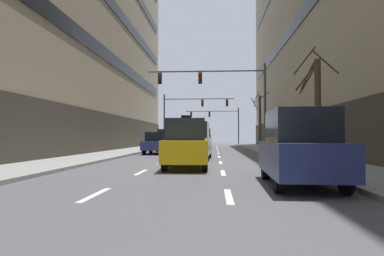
% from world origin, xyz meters
% --- Properties ---
extents(ground_plane, '(120.00, 120.00, 0.00)m').
position_xyz_m(ground_plane, '(0.00, 0.00, 0.00)').
color(ground_plane, '#515156').
extents(sidewalk_left, '(3.35, 80.00, 0.14)m').
position_xyz_m(sidewalk_left, '(-6.26, 0.00, 0.07)').
color(sidewalk_left, gray).
rests_on(sidewalk_left, ground).
extents(sidewalk_right, '(3.35, 80.00, 0.14)m').
position_xyz_m(sidewalk_right, '(6.26, 0.00, 0.07)').
color(sidewalk_right, gray).
rests_on(sidewalk_right, ground).
extents(lane_stripe_l1_s2, '(0.16, 2.00, 0.01)m').
position_xyz_m(lane_stripe_l1_s2, '(-1.53, -8.00, 0.00)').
color(lane_stripe_l1_s2, silver).
rests_on(lane_stripe_l1_s2, ground).
extents(lane_stripe_l1_s3, '(0.16, 2.00, 0.01)m').
position_xyz_m(lane_stripe_l1_s3, '(-1.53, -3.00, 0.00)').
color(lane_stripe_l1_s3, silver).
rests_on(lane_stripe_l1_s3, ground).
extents(lane_stripe_l1_s4, '(0.16, 2.00, 0.01)m').
position_xyz_m(lane_stripe_l1_s4, '(-1.53, 2.00, 0.00)').
color(lane_stripe_l1_s4, silver).
rests_on(lane_stripe_l1_s4, ground).
extents(lane_stripe_l1_s5, '(0.16, 2.00, 0.01)m').
position_xyz_m(lane_stripe_l1_s5, '(-1.53, 7.00, 0.00)').
color(lane_stripe_l1_s5, silver).
rests_on(lane_stripe_l1_s5, ground).
extents(lane_stripe_l1_s6, '(0.16, 2.00, 0.01)m').
position_xyz_m(lane_stripe_l1_s6, '(-1.53, 12.00, 0.00)').
color(lane_stripe_l1_s6, silver).
rests_on(lane_stripe_l1_s6, ground).
extents(lane_stripe_l1_s7, '(0.16, 2.00, 0.01)m').
position_xyz_m(lane_stripe_l1_s7, '(-1.53, 17.00, 0.00)').
color(lane_stripe_l1_s7, silver).
rests_on(lane_stripe_l1_s7, ground).
extents(lane_stripe_l1_s8, '(0.16, 2.00, 0.01)m').
position_xyz_m(lane_stripe_l1_s8, '(-1.53, 22.00, 0.00)').
color(lane_stripe_l1_s8, silver).
rests_on(lane_stripe_l1_s8, ground).
extents(lane_stripe_l1_s9, '(0.16, 2.00, 0.01)m').
position_xyz_m(lane_stripe_l1_s9, '(-1.53, 27.00, 0.00)').
color(lane_stripe_l1_s9, silver).
rests_on(lane_stripe_l1_s9, ground).
extents(lane_stripe_l1_s10, '(0.16, 2.00, 0.01)m').
position_xyz_m(lane_stripe_l1_s10, '(-1.53, 32.00, 0.00)').
color(lane_stripe_l1_s10, silver).
rests_on(lane_stripe_l1_s10, ground).
extents(lane_stripe_l2_s2, '(0.16, 2.00, 0.01)m').
position_xyz_m(lane_stripe_l2_s2, '(1.53, -8.00, 0.00)').
color(lane_stripe_l2_s2, silver).
rests_on(lane_stripe_l2_s2, ground).
extents(lane_stripe_l2_s3, '(0.16, 2.00, 0.01)m').
position_xyz_m(lane_stripe_l2_s3, '(1.53, -3.00, 0.00)').
color(lane_stripe_l2_s3, silver).
rests_on(lane_stripe_l2_s3, ground).
extents(lane_stripe_l2_s4, '(0.16, 2.00, 0.01)m').
position_xyz_m(lane_stripe_l2_s4, '(1.53, 2.00, 0.00)').
color(lane_stripe_l2_s4, silver).
rests_on(lane_stripe_l2_s4, ground).
extents(lane_stripe_l2_s5, '(0.16, 2.00, 0.01)m').
position_xyz_m(lane_stripe_l2_s5, '(1.53, 7.00, 0.00)').
color(lane_stripe_l2_s5, silver).
rests_on(lane_stripe_l2_s5, ground).
extents(lane_stripe_l2_s6, '(0.16, 2.00, 0.01)m').
position_xyz_m(lane_stripe_l2_s6, '(1.53, 12.00, 0.00)').
color(lane_stripe_l2_s6, silver).
rests_on(lane_stripe_l2_s6, ground).
extents(lane_stripe_l2_s7, '(0.16, 2.00, 0.01)m').
position_xyz_m(lane_stripe_l2_s7, '(1.53, 17.00, 0.00)').
color(lane_stripe_l2_s7, silver).
rests_on(lane_stripe_l2_s7, ground).
extents(lane_stripe_l2_s8, '(0.16, 2.00, 0.01)m').
position_xyz_m(lane_stripe_l2_s8, '(1.53, 22.00, 0.00)').
color(lane_stripe_l2_s8, silver).
rests_on(lane_stripe_l2_s8, ground).
extents(lane_stripe_l2_s9, '(0.16, 2.00, 0.01)m').
position_xyz_m(lane_stripe_l2_s9, '(1.53, 27.00, 0.00)').
color(lane_stripe_l2_s9, silver).
rests_on(lane_stripe_l2_s9, ground).
extents(lane_stripe_l2_s10, '(0.16, 2.00, 0.01)m').
position_xyz_m(lane_stripe_l2_s10, '(1.53, 32.00, 0.00)').
color(lane_stripe_l2_s10, silver).
rests_on(lane_stripe_l2_s10, ground).
extents(taxi_driving_0, '(1.87, 4.23, 1.74)m').
position_xyz_m(taxi_driving_0, '(-0.03, 29.86, 0.77)').
color(taxi_driving_0, black).
rests_on(taxi_driving_0, ground).
extents(car_driving_1, '(1.98, 4.49, 1.67)m').
position_xyz_m(car_driving_1, '(-3.19, 25.93, 0.82)').
color(car_driving_1, black).
rests_on(car_driving_1, ground).
extents(car_driving_2, '(2.03, 4.57, 2.18)m').
position_xyz_m(car_driving_2, '(0.04, 4.42, 1.09)').
color(car_driving_2, black).
rests_on(car_driving_2, ground).
extents(taxi_driving_3, '(1.92, 4.31, 2.23)m').
position_xyz_m(taxi_driving_3, '(0.03, -1.33, 1.03)').
color(taxi_driving_3, black).
rests_on(taxi_driving_3, ground).
extents(taxi_driving_4, '(2.03, 4.62, 2.40)m').
position_xyz_m(taxi_driving_4, '(-0.08, 22.84, 1.10)').
color(taxi_driving_4, black).
rests_on(taxi_driving_4, ground).
extents(car_driving_5, '(1.88, 4.48, 1.68)m').
position_xyz_m(car_driving_5, '(-3.14, 10.68, 0.83)').
color(car_driving_5, black).
rests_on(car_driving_5, ground).
extents(taxi_driving_6, '(1.79, 4.16, 2.17)m').
position_xyz_m(taxi_driving_6, '(-3.09, 15.99, 1.00)').
color(taxi_driving_6, black).
rests_on(taxi_driving_6, ground).
extents(car_parked_0, '(1.89, 4.29, 2.05)m').
position_xyz_m(car_parked_0, '(3.53, -6.22, 1.02)').
color(car_parked_0, black).
rests_on(car_parked_0, ground).
extents(traffic_signal_0, '(8.86, 0.35, 6.67)m').
position_xyz_m(traffic_signal_0, '(1.97, 10.15, 4.87)').
color(traffic_signal_0, '#4C4C51').
rests_on(traffic_signal_0, sidewalk_right).
extents(traffic_signal_1, '(8.71, 0.35, 6.40)m').
position_xyz_m(traffic_signal_1, '(-1.98, 26.66, 4.66)').
color(traffic_signal_1, '#4C4C51').
rests_on(traffic_signal_1, sidewalk_left).
extents(traffic_signal_2, '(8.33, 0.34, 5.69)m').
position_xyz_m(traffic_signal_2, '(1.97, 38.49, 4.18)').
color(traffic_signal_2, '#4C4C51').
rests_on(traffic_signal_2, sidewalk_right).
extents(street_tree_0, '(2.04, 2.04, 5.97)m').
position_xyz_m(street_tree_0, '(5.91, 20.28, 3.08)').
color(street_tree_0, '#4C3823').
rests_on(street_tree_0, sidewalk_right).
extents(street_tree_1, '(1.86, 1.87, 5.58)m').
position_xyz_m(street_tree_1, '(5.90, 0.28, 2.71)').
color(street_tree_1, '#4C3823').
rests_on(street_tree_1, sidewalk_right).
extents(pedestrian_0, '(0.38, 0.42, 1.65)m').
position_xyz_m(pedestrian_0, '(5.18, 4.60, 1.09)').
color(pedestrian_0, brown).
rests_on(pedestrian_0, sidewalk_right).
extents(pedestrian_1, '(0.34, 0.47, 1.56)m').
position_xyz_m(pedestrian_1, '(6.50, 7.37, 1.03)').
color(pedestrian_1, '#383D59').
rests_on(pedestrian_1, sidewalk_right).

